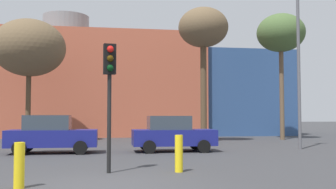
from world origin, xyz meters
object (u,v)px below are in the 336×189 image
(parked_car_1, at_px, (51,134))
(bollard_yellow_1, at_px, (19,165))
(bare_tree_0, at_px, (203,30))
(traffic_light_island, at_px, (110,78))
(parked_car_2, at_px, (172,134))
(bollard_yellow_0, at_px, (179,153))
(street_lamp, at_px, (298,53))
(bare_tree_1, at_px, (29,48))
(bare_tree_2, at_px, (281,34))

(parked_car_1, height_order, bollard_yellow_1, parked_car_1)
(parked_car_1, xyz_separation_m, bare_tree_0, (8.58, 6.29, 6.39))
(traffic_light_island, distance_m, bollard_yellow_1, 3.76)
(bare_tree_0, relative_size, bollard_yellow_1, 8.21)
(parked_car_2, xyz_separation_m, bollard_yellow_1, (-5.07, -8.84, -0.30))
(parked_car_1, relative_size, bare_tree_0, 0.45)
(bare_tree_0, height_order, bollard_yellow_0, bare_tree_0)
(parked_car_2, distance_m, traffic_light_island, 7.57)
(street_lamp, bearing_deg, bare_tree_1, 152.21)
(bare_tree_0, bearing_deg, parked_car_1, -143.77)
(bare_tree_1, bearing_deg, bare_tree_2, 0.24)
(bollard_yellow_0, distance_m, street_lamp, 11.23)
(bare_tree_1, distance_m, bollard_yellow_0, 17.29)
(bare_tree_2, bearing_deg, street_lamp, -108.91)
(traffic_light_island, xyz_separation_m, bare_tree_0, (6.09, 12.96, 4.44))
(parked_car_1, relative_size, traffic_light_island, 1.03)
(bare_tree_0, relative_size, street_lamp, 1.00)
(parked_car_2, height_order, bollard_yellow_0, parked_car_2)
(street_lamp, bearing_deg, parked_car_1, -178.38)
(parked_car_1, height_order, parked_car_2, parked_car_1)
(bare_tree_2, bearing_deg, bare_tree_0, -163.66)
(bare_tree_2, bearing_deg, parked_car_1, -151.22)
(parked_car_2, bearing_deg, street_lamp, 2.97)
(traffic_light_island, height_order, bare_tree_2, bare_tree_2)
(bare_tree_2, distance_m, street_lamp, 8.60)
(parked_car_2, xyz_separation_m, bare_tree_1, (-8.00, 8.02, 5.20))
(parked_car_1, relative_size, street_lamp, 0.45)
(bollard_yellow_0, relative_size, street_lamp, 0.13)
(traffic_light_island, bearing_deg, parked_car_2, 148.18)
(parked_car_1, relative_size, bare_tree_2, 0.44)
(parked_car_1, height_order, bollard_yellow_0, parked_car_1)
(bare_tree_0, bearing_deg, street_lamp, -59.61)
(parked_car_1, relative_size, bollard_yellow_1, 3.72)
(bare_tree_1, bearing_deg, street_lamp, -27.79)
(bare_tree_0, distance_m, bollard_yellow_1, 18.45)
(bare_tree_1, height_order, bollard_yellow_0, bare_tree_1)
(bollard_yellow_0, xyz_separation_m, street_lamp, (7.52, 7.13, 4.34))
(parked_car_2, bearing_deg, bollard_yellow_0, -97.93)
(traffic_light_island, distance_m, bollard_yellow_0, 3.05)
(parked_car_1, distance_m, bollard_yellow_0, 8.18)
(street_lamp, bearing_deg, traffic_light_island, -143.79)
(bollard_yellow_0, bearing_deg, bare_tree_2, 55.64)
(traffic_light_island, xyz_separation_m, street_lamp, (9.57, 7.01, 2.09))
(bare_tree_0, bearing_deg, parked_car_2, -116.11)
(parked_car_2, height_order, street_lamp, street_lamp)
(parked_car_1, bearing_deg, bare_tree_1, 107.31)
(bare_tree_1, relative_size, bollard_yellow_1, 7.48)
(parked_car_2, height_order, bare_tree_2, bare_tree_2)
(bare_tree_0, xyz_separation_m, bollard_yellow_1, (-8.16, -15.13, -6.71))
(bare_tree_2, bearing_deg, bollard_yellow_0, -124.36)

